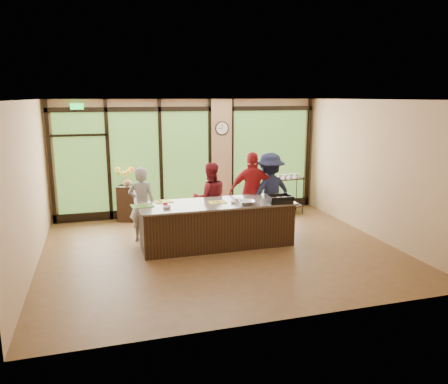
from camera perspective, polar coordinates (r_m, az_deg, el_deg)
floor at (r=8.98m, az=-0.46°, el=-7.54°), size 7.00×7.00×0.00m
ceiling at (r=8.45m, az=-0.49°, el=11.97°), size 7.00×7.00×0.00m
back_wall at (r=11.47m, az=-4.55°, el=4.52°), size 7.00×0.00×7.00m
left_wall at (r=8.37m, az=-24.22°, el=0.53°), size 0.00×6.00×6.00m
right_wall at (r=10.10m, az=19.03°, el=2.81°), size 0.00×6.00×6.00m
window_wall at (r=11.47m, az=-3.70°, el=4.00°), size 6.90×0.12×3.00m
island_base at (r=9.12m, az=-0.98°, el=-4.32°), size 3.10×1.00×0.88m
countertop at (r=9.00m, az=-0.99°, el=-1.52°), size 3.20×1.10×0.04m
wall_clock at (r=11.46m, az=-0.27°, el=8.32°), size 0.36×0.04×0.36m
cook_left at (r=9.45m, az=-10.65°, el=-1.63°), size 0.69×0.58×1.62m
cook_midleft at (r=9.82m, az=-1.83°, el=-0.84°), size 0.82×0.65×1.63m
cook_midright at (r=9.93m, az=3.79°, el=-0.07°), size 1.16×0.71×1.85m
cook_right at (r=10.08m, az=5.96°, el=-0.02°), size 1.29×0.91×1.81m
roasting_pan at (r=9.05m, az=7.28°, el=-1.13°), size 0.51×0.41×0.09m
mixing_bowl at (r=8.84m, az=2.98°, el=-1.37°), size 0.36×0.36×0.08m
cutting_board_left at (r=8.85m, az=-10.62°, el=-1.79°), size 0.46×0.36×0.01m
cutting_board_center at (r=9.16m, az=-7.91°, el=-1.22°), size 0.39×0.31×0.01m
cutting_board_right at (r=9.01m, az=-0.87°, el=-1.34°), size 0.37×0.28×0.01m
prep_bowl_near at (r=8.60m, az=-7.43°, el=-1.97°), size 0.20×0.20×0.05m
prep_bowl_mid at (r=8.94m, az=1.25°, el=-1.35°), size 0.16×0.16×0.04m
prep_bowl_far at (r=9.21m, az=1.74°, el=-0.96°), size 0.17×0.17×0.03m
red_ramekin at (r=8.71m, az=-7.64°, el=-1.70°), size 0.13×0.13×0.08m
flower_stand at (r=11.21m, az=-12.43°, el=-1.41°), size 0.58×0.58×0.89m
flower_vase at (r=11.09m, az=-12.57°, el=1.45°), size 0.29×0.29×0.25m
bar_cart at (r=11.71m, az=8.31°, el=0.31°), size 0.79×0.46×1.06m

